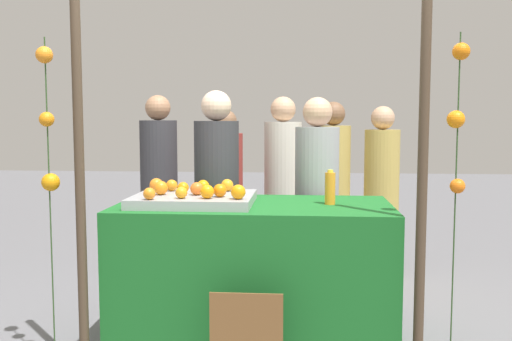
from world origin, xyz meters
TOP-DOWN VIEW (x-y plane):
  - stall_counter at (0.00, 0.00)m, footprint 1.75×0.87m
  - orange_tray at (-0.38, -0.04)m, footprint 0.76×0.62m
  - orange_0 at (-0.20, -0.14)m, footprint 0.08×0.08m
  - orange_1 at (-0.60, -0.29)m, footprint 0.07×0.07m
  - orange_2 at (-0.36, -0.07)m, footprint 0.08×0.08m
  - orange_3 at (-0.35, 0.09)m, footprint 0.08×0.08m
  - orange_4 at (-0.59, -0.07)m, footprint 0.09×0.09m
  - orange_5 at (-0.69, 0.20)m, footprint 0.07×0.07m
  - orange_6 at (-0.46, 0.01)m, footprint 0.07×0.07m
  - orange_7 at (-0.42, -0.23)m, footprint 0.07×0.07m
  - orange_8 at (-0.08, -0.23)m, footprint 0.09×0.09m
  - orange_9 at (-0.27, -0.22)m, footprint 0.08×0.08m
  - orange_10 at (-0.19, 0.14)m, footprint 0.08×0.08m
  - orange_11 at (-0.56, 0.12)m, footprint 0.08×0.08m
  - orange_12 at (-0.66, 0.08)m, footprint 0.09×0.09m
  - juice_bottle at (0.48, 0.01)m, footprint 0.07×0.07m
  - vendor_left at (-0.34, 0.67)m, footprint 0.34×0.34m
  - vendor_right at (0.42, 0.70)m, footprint 0.33×0.33m
  - crowd_person_0 at (-0.38, 1.43)m, footprint 0.31×0.31m
  - crowd_person_1 at (0.13, 1.54)m, footprint 0.34×0.34m
  - crowd_person_2 at (1.04, 1.70)m, footprint 0.32×0.32m
  - crowd_person_3 at (-1.01, 1.52)m, footprint 0.34×0.34m
  - crowd_person_4 at (0.59, 1.73)m, footprint 0.33×0.33m
  - canopy_post_left at (-0.95, -0.48)m, footprint 0.06×0.06m
  - canopy_post_right at (0.95, -0.48)m, footprint 0.06×0.06m
  - garland_strand_left at (-1.12, -0.50)m, footprint 0.10×0.11m
  - garland_strand_right at (1.13, -0.49)m, footprint 0.11×0.10m

SIDE VIEW (x-z plane):
  - stall_counter at x=0.00m, z-range 0.00..0.94m
  - crowd_person_0 at x=-0.38m, z-range -0.05..1.52m
  - crowd_person_2 at x=1.04m, z-range -0.06..1.55m
  - crowd_person_4 at x=0.59m, z-range -0.06..1.59m
  - vendor_right at x=0.42m, z-range -0.06..1.59m
  - crowd_person_1 at x=0.13m, z-range -0.06..1.63m
  - vendor_left at x=-0.34m, z-range -0.06..1.64m
  - crowd_person_3 at x=-1.01m, z-range -0.06..1.64m
  - orange_tray at x=-0.38m, z-range 0.94..1.00m
  - orange_7 at x=-0.42m, z-range 1.00..1.08m
  - orange_1 at x=-0.60m, z-range 1.00..1.08m
  - orange_5 at x=-0.69m, z-range 1.00..1.08m
  - orange_6 at x=-0.46m, z-range 1.00..1.08m
  - orange_11 at x=-0.56m, z-range 1.00..1.08m
  - orange_3 at x=-0.35m, z-range 1.00..1.09m
  - orange_10 at x=-0.19m, z-range 1.00..1.09m
  - orange_0 at x=-0.20m, z-range 1.00..1.09m
  - orange_2 at x=-0.36m, z-range 1.00..1.09m
  - orange_9 at x=-0.27m, z-range 1.00..1.09m
  - juice_bottle at x=0.48m, z-range 0.94..1.16m
  - orange_8 at x=-0.08m, z-range 1.00..1.09m
  - orange_4 at x=-0.59m, z-range 1.00..1.09m
  - orange_12 at x=-0.66m, z-range 1.00..1.10m
  - canopy_post_left at x=-0.95m, z-range 0.00..2.17m
  - canopy_post_right at x=0.95m, z-range 0.00..2.17m
  - garland_strand_left at x=-1.12m, z-range 0.46..2.40m
  - garland_strand_right at x=1.13m, z-range 0.53..2.47m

